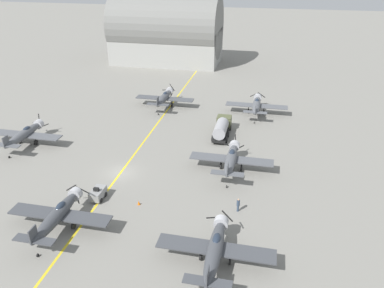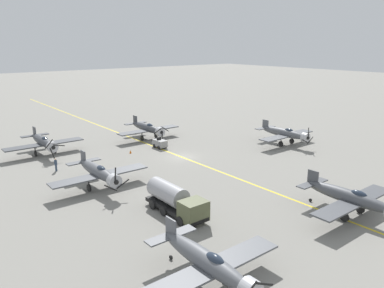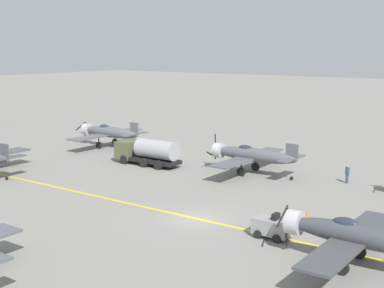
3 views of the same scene
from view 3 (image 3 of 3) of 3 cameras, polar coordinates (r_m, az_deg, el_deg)
The scene contains 9 objects.
ground_plane at distance 41.37m, azimuth 0.47°, elevation -7.97°, with size 400.00×400.00×0.00m, color gray.
taxiway_stripe at distance 41.37m, azimuth 0.47°, elevation -7.96°, with size 0.30×160.00×0.01m, color yellow.
airplane_mid_right at distance 55.56m, azimuth 6.38°, elevation -1.16°, with size 12.00×9.98×3.80m.
airplane_near_center at distance 33.37m, azimuth 17.26°, elevation -9.32°, with size 12.00×9.98×3.65m.
airplane_far_right at distance 70.95m, azimuth -8.89°, elevation 1.25°, with size 12.00×9.98×3.65m.
fuel_tanker at distance 59.81m, azimuth -4.79°, elevation -0.81°, with size 2.68×8.00×2.98m.
tow_tractor at distance 37.56m, azimuth 8.55°, elevation -8.72°, with size 1.57×2.60×1.79m.
ground_crew_walking at distance 53.76m, azimuth 16.24°, elevation -3.02°, with size 0.39×0.39×1.80m.
traffic_cone at distance 42.43m, azimuth 12.18°, elevation -7.35°, with size 0.36×0.36×0.55m, color orange.
Camera 3 is at (-32.09, -22.70, 12.90)m, focal length 50.00 mm.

